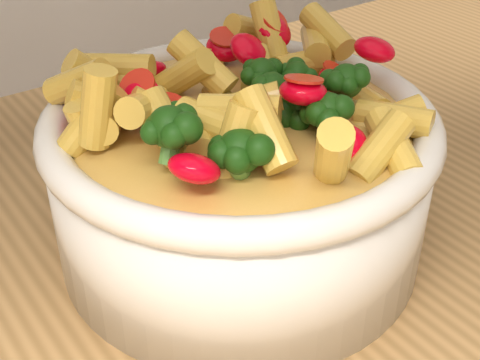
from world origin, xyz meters
TOP-DOWN VIEW (x-y plane):
  - table at (0.00, 0.00)m, footprint 1.20×0.80m
  - serving_bowl at (-0.09, 0.06)m, footprint 0.26×0.26m
  - pasta_salad at (-0.09, 0.06)m, footprint 0.21×0.21m

SIDE VIEW (x-z plane):
  - table at x=0.00m, z-range 0.35..1.25m
  - serving_bowl at x=-0.09m, z-range 0.90..1.01m
  - pasta_salad at x=-0.09m, z-range 1.00..1.05m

